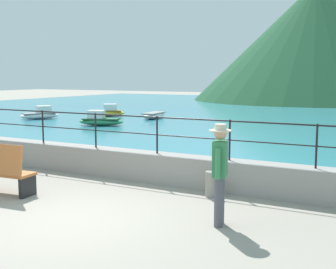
{
  "coord_description": "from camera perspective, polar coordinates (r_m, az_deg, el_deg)",
  "views": [
    {
      "loc": [
        5.23,
        -5.86,
        2.54
      ],
      "look_at": [
        0.03,
        3.7,
        1.1
      ],
      "focal_mm": 47.17,
      "sensor_mm": 36.0,
      "label": 1
    }
  ],
  "objects": [
    {
      "name": "boat_1",
      "position": [
        28.0,
        -7.88,
        2.92
      ],
      "size": [
        2.38,
        2.1,
        0.76
      ],
      "color": "gold",
      "rests_on": "lake_water"
    },
    {
      "name": "bollard",
      "position": [
        9.44,
        5.58,
        -6.4
      ],
      "size": [
        0.24,
        0.24,
        0.55
      ],
      "primitive_type": "cylinder",
      "color": "gray",
      "rests_on": "ground"
    },
    {
      "name": "hill_main",
      "position": [
        49.25,
        18.3,
        11.24
      ],
      "size": [
        24.86,
        24.86,
        12.12
      ],
      "primitive_type": "cone",
      "color": "#1E4C2D",
      "rests_on": "ground"
    },
    {
      "name": "boat_6",
      "position": [
        26.16,
        -1.86,
        2.51
      ],
      "size": [
        1.07,
        2.36,
        0.36
      ],
      "color": "white",
      "rests_on": "lake_water"
    },
    {
      "name": "promenade_wall",
      "position": [
        10.69,
        -1.41,
        -4.29
      ],
      "size": [
        20.0,
        0.56,
        0.7
      ],
      "primitive_type": "cube",
      "color": "gray",
      "rests_on": "ground"
    },
    {
      "name": "boat_2",
      "position": [
        22.75,
        -8.75,
        1.85
      ],
      "size": [
        2.47,
        1.64,
        0.76
      ],
      "color": "#338C59",
      "rests_on": "lake_water"
    },
    {
      "name": "railing",
      "position": [
        10.53,
        -1.42,
        0.91
      ],
      "size": [
        18.44,
        0.04,
        0.9
      ],
      "color": "black",
      "rests_on": "promenade_wall"
    },
    {
      "name": "person_walking",
      "position": [
        7.52,
        6.71,
        -4.49
      ],
      "size": [
        0.38,
        0.56,
        1.75
      ],
      "color": "#4C4C56",
      "rests_on": "ground"
    },
    {
      "name": "lake_water",
      "position": [
        32.23,
        19.14,
        2.64
      ],
      "size": [
        64.0,
        44.32,
        0.06
      ],
      "primitive_type": "cube",
      "color": "teal",
      "rests_on": "ground"
    },
    {
      "name": "boat_0",
      "position": [
        27.04,
        -16.18,
        2.53
      ],
      "size": [
        1.94,
        2.44,
        0.76
      ],
      "color": "white",
      "rests_on": "lake_water"
    },
    {
      "name": "ground_plane",
      "position": [
        8.25,
        -12.75,
        -10.57
      ],
      "size": [
        120.0,
        120.0,
        0.0
      ],
      "primitive_type": "plane",
      "color": "gray"
    }
  ]
}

